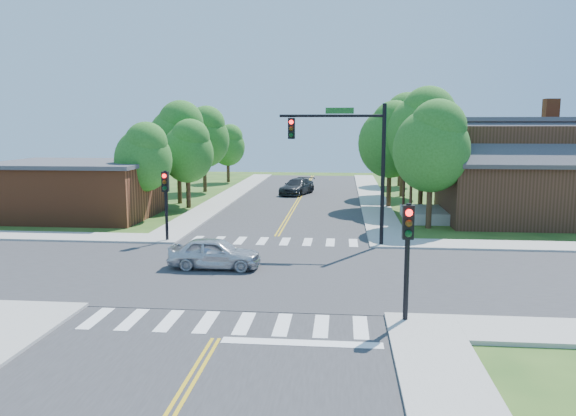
# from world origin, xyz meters

# --- Properties ---
(ground) EXTENTS (100.00, 100.00, 0.00)m
(ground) POSITION_xyz_m (0.00, 0.00, 0.00)
(ground) COLOR #224716
(ground) RESTS_ON ground
(road_ns) EXTENTS (10.00, 90.00, 0.04)m
(road_ns) POSITION_xyz_m (0.00, 0.00, 0.02)
(road_ns) COLOR #2D2D30
(road_ns) RESTS_ON ground
(road_ew) EXTENTS (90.00, 10.00, 0.04)m
(road_ew) POSITION_xyz_m (0.00, 0.00, 0.03)
(road_ew) COLOR #2D2D30
(road_ew) RESTS_ON ground
(intersection_patch) EXTENTS (10.20, 10.20, 0.06)m
(intersection_patch) POSITION_xyz_m (0.00, 0.00, 0.00)
(intersection_patch) COLOR #2D2D30
(intersection_patch) RESTS_ON ground
(sidewalk_ne) EXTENTS (40.00, 40.00, 0.14)m
(sidewalk_ne) POSITION_xyz_m (15.82, 15.82, 0.07)
(sidewalk_ne) COLOR #9E9B93
(sidewalk_ne) RESTS_ON ground
(sidewalk_nw) EXTENTS (40.00, 40.00, 0.14)m
(sidewalk_nw) POSITION_xyz_m (-15.82, 15.82, 0.07)
(sidewalk_nw) COLOR #9E9B93
(sidewalk_nw) RESTS_ON ground
(crosswalk_north) EXTENTS (8.85, 2.00, 0.01)m
(crosswalk_north) POSITION_xyz_m (0.00, 6.20, 0.05)
(crosswalk_north) COLOR white
(crosswalk_north) RESTS_ON ground
(crosswalk_south) EXTENTS (8.85, 2.00, 0.01)m
(crosswalk_south) POSITION_xyz_m (0.00, -6.20, 0.05)
(crosswalk_south) COLOR white
(crosswalk_south) RESTS_ON ground
(centerline) EXTENTS (0.30, 90.00, 0.01)m
(centerline) POSITION_xyz_m (0.00, 0.00, 0.05)
(centerline) COLOR gold
(centerline) RESTS_ON ground
(stop_bar) EXTENTS (4.60, 0.45, 0.09)m
(stop_bar) POSITION_xyz_m (2.50, -7.60, 0.00)
(stop_bar) COLOR white
(stop_bar) RESTS_ON ground
(signal_mast_ne) EXTENTS (5.30, 0.42, 7.20)m
(signal_mast_ne) POSITION_xyz_m (3.91, 5.59, 4.85)
(signal_mast_ne) COLOR black
(signal_mast_ne) RESTS_ON ground
(signal_pole_se) EXTENTS (0.34, 0.42, 3.80)m
(signal_pole_se) POSITION_xyz_m (5.60, -5.62, 2.66)
(signal_pole_se) COLOR black
(signal_pole_se) RESTS_ON ground
(signal_pole_nw) EXTENTS (0.34, 0.42, 3.80)m
(signal_pole_nw) POSITION_xyz_m (-5.60, 5.58, 2.66)
(signal_pole_nw) COLOR black
(signal_pole_nw) RESTS_ON ground
(house_ne) EXTENTS (13.05, 8.80, 7.11)m
(house_ne) POSITION_xyz_m (15.11, 14.23, 3.33)
(house_ne) COLOR #331F11
(house_ne) RESTS_ON ground
(building_nw) EXTENTS (10.40, 8.40, 3.73)m
(building_nw) POSITION_xyz_m (-14.20, 13.20, 1.88)
(building_nw) COLOR brown
(building_nw) RESTS_ON ground
(tree_e_a) EXTENTS (4.51, 4.28, 7.66)m
(tree_e_a) POSITION_xyz_m (8.85, 11.08, 5.02)
(tree_e_a) COLOR #382314
(tree_e_a) RESTS_ON ground
(tree_e_b) EXTENTS (5.20, 4.94, 8.83)m
(tree_e_b) POSITION_xyz_m (9.23, 17.66, 5.79)
(tree_e_b) COLOR #382314
(tree_e_b) RESTS_ON ground
(tree_e_c) EXTENTS (5.23, 4.97, 8.89)m
(tree_e_c) POSITION_xyz_m (8.77, 26.22, 5.82)
(tree_e_c) COLOR #382314
(tree_e_c) RESTS_ON ground
(tree_e_d) EXTENTS (4.49, 4.27, 7.63)m
(tree_e_d) POSITION_xyz_m (9.39, 34.72, 5.00)
(tree_e_d) COLOR #382314
(tree_e_d) RESTS_ON ground
(tree_w_a) EXTENTS (3.74, 3.56, 6.37)m
(tree_w_a) POSITION_xyz_m (-9.28, 12.72, 4.17)
(tree_w_a) COLOR #382314
(tree_w_a) RESTS_ON ground
(tree_w_b) EXTENTS (4.72, 4.49, 8.03)m
(tree_w_b) POSITION_xyz_m (-9.10, 20.10, 5.26)
(tree_w_b) COLOR #382314
(tree_w_b) RESTS_ON ground
(tree_w_c) EXTENTS (4.63, 4.40, 7.87)m
(tree_w_c) POSITION_xyz_m (-8.98, 27.81, 5.16)
(tree_w_c) COLOR #382314
(tree_w_c) RESTS_ON ground
(tree_w_d) EXTENTS (3.66, 3.48, 6.22)m
(tree_w_d) POSITION_xyz_m (-8.59, 36.56, 4.07)
(tree_w_d) COLOR #382314
(tree_w_d) RESTS_ON ground
(tree_house) EXTENTS (4.66, 4.43, 7.92)m
(tree_house) POSITION_xyz_m (7.11, 19.21, 5.19)
(tree_house) COLOR #382314
(tree_house) RESTS_ON ground
(tree_bldg) EXTENTS (3.88, 3.69, 6.60)m
(tree_bldg) POSITION_xyz_m (-7.79, 17.93, 4.32)
(tree_bldg) COLOR #382314
(tree_bldg) RESTS_ON ground
(car_silver) EXTENTS (1.67, 3.98, 1.35)m
(car_silver) POSITION_xyz_m (-1.83, 0.39, 0.67)
(car_silver) COLOR silver
(car_silver) RESTS_ON ground
(car_dgrey) EXTENTS (4.67, 5.89, 1.39)m
(car_dgrey) POSITION_xyz_m (-0.41, 26.45, 0.69)
(car_dgrey) COLOR #27292C
(car_dgrey) RESTS_ON ground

